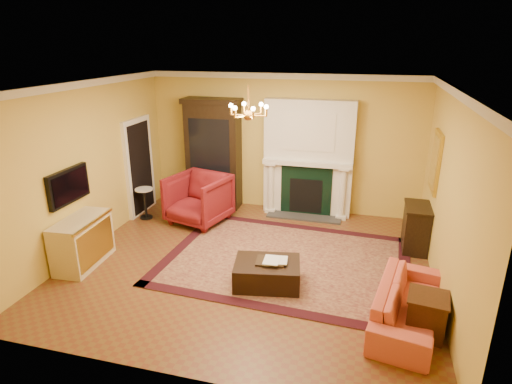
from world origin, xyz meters
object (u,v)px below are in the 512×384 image
(end_table, at_px, (426,316))
(console_table, at_px, (416,229))
(china_cabinet, at_px, (214,156))
(wingback_armchair, at_px, (198,197))
(pedestal_table, at_px, (145,201))
(leather_ottoman, at_px, (267,273))
(coral_sofa, at_px, (408,298))
(commode, at_px, (82,242))

(end_table, bearing_deg, console_table, 88.64)
(china_cabinet, height_order, wingback_armchair, china_cabinet)
(pedestal_table, bearing_deg, wingback_armchair, 5.31)
(china_cabinet, distance_m, pedestal_table, 1.81)
(leather_ottoman, bearing_deg, end_table, -25.63)
(china_cabinet, xyz_separation_m, wingback_armchair, (0.01, -1.02, -0.61))
(pedestal_table, relative_size, leather_ottoman, 0.67)
(end_table, xyz_separation_m, console_table, (0.06, 2.52, 0.14))
(coral_sofa, relative_size, console_table, 2.36)
(pedestal_table, height_order, commode, commode)
(wingback_armchair, xyz_separation_m, console_table, (4.29, -0.17, -0.16))
(china_cabinet, relative_size, leather_ottoman, 2.34)
(pedestal_table, relative_size, commode, 0.60)
(console_table, distance_m, leather_ottoman, 3.00)
(console_table, bearing_deg, leather_ottoman, -140.41)
(china_cabinet, bearing_deg, end_table, -42.74)
(wingback_armchair, relative_size, coral_sofa, 0.59)
(pedestal_table, distance_m, coral_sofa, 5.72)
(china_cabinet, relative_size, wingback_armchair, 2.09)
(wingback_armchair, relative_size, leather_ottoman, 1.12)
(china_cabinet, height_order, console_table, china_cabinet)
(leather_ottoman, bearing_deg, commode, 172.66)
(coral_sofa, bearing_deg, pedestal_table, 75.77)
(commode, distance_m, console_table, 5.87)
(end_table, height_order, console_table, console_table)
(end_table, relative_size, leather_ottoman, 0.53)
(end_table, distance_m, leather_ottoman, 2.35)
(commode, xyz_separation_m, console_table, (5.51, 2.03, -0.01))
(commode, relative_size, coral_sofa, 0.58)
(leather_ottoman, bearing_deg, wingback_armchair, 123.75)
(china_cabinet, height_order, coral_sofa, china_cabinet)
(commode, distance_m, leather_ottoman, 3.20)
(wingback_armchair, distance_m, coral_sofa, 4.72)
(china_cabinet, distance_m, leather_ottoman, 3.79)
(wingback_armchair, distance_m, pedestal_table, 1.20)
(pedestal_table, height_order, leather_ottoman, pedestal_table)
(wingback_armchair, bearing_deg, coral_sofa, -16.50)
(end_table, relative_size, console_table, 0.66)
(china_cabinet, relative_size, commode, 2.11)
(china_cabinet, distance_m, coral_sofa, 5.40)
(china_cabinet, distance_m, wingback_armchair, 1.19)
(china_cabinet, xyz_separation_m, commode, (-1.21, -3.23, -0.76))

